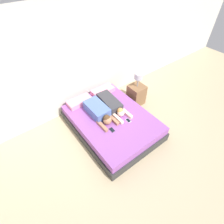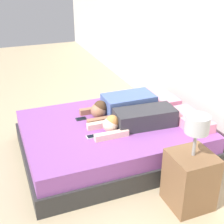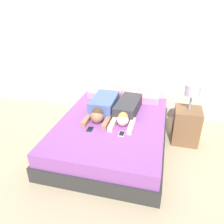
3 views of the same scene
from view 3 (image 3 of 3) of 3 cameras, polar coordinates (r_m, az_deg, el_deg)
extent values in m
plane|color=tan|center=(3.50, 0.00, -8.18)|extent=(12.00, 12.00, 0.00)
cube|color=beige|center=(4.10, 4.29, 16.95)|extent=(12.00, 0.06, 2.60)
cube|color=#2D2D2D|center=(3.44, 0.00, -6.70)|extent=(1.61, 2.11, 0.22)
cube|color=#8C4C9E|center=(3.33, 0.00, -3.77)|extent=(1.55, 2.05, 0.19)
cube|color=pink|center=(4.07, -1.86, 4.74)|extent=(0.60, 0.30, 0.12)
cube|color=pink|center=(3.95, 7.93, 3.75)|extent=(0.60, 0.30, 0.12)
cube|color=#4C66A5|center=(3.53, -1.99, 2.14)|extent=(0.36, 0.63, 0.24)
sphere|color=#A37051|center=(3.20, -3.95, -1.23)|extent=(0.19, 0.19, 0.19)
sphere|color=#4C331E|center=(3.20, -3.85, -0.36)|extent=(0.16, 0.16, 0.16)
cube|color=#A37051|center=(3.26, -6.58, -2.00)|extent=(0.07, 0.35, 0.07)
cube|color=#A37051|center=(3.18, -1.39, -2.67)|extent=(0.07, 0.35, 0.07)
cube|color=#333338|center=(3.50, 4.24, 1.45)|extent=(0.36, 0.72, 0.20)
sphere|color=beige|center=(3.13, 2.82, -2.14)|extent=(0.17, 0.17, 0.17)
sphere|color=#D18C47|center=(3.13, 2.92, -1.32)|extent=(0.15, 0.15, 0.15)
cube|color=beige|center=(3.15, 0.26, -3.00)|extent=(0.07, 0.39, 0.07)
cube|color=beige|center=(3.10, 5.09, -3.60)|extent=(0.07, 0.39, 0.07)
cube|color=#2D2D33|center=(3.08, -5.77, -4.48)|extent=(0.08, 0.13, 0.01)
cube|color=black|center=(3.08, -5.77, -4.40)|extent=(0.07, 0.11, 0.00)
cube|color=silver|center=(2.97, 2.55, -5.71)|extent=(0.08, 0.13, 0.01)
cube|color=black|center=(2.97, 2.55, -5.62)|extent=(0.07, 0.11, 0.00)
cube|color=brown|center=(3.60, 18.82, -3.39)|extent=(0.39, 0.39, 0.56)
cylinder|color=#999999|center=(3.43, 19.81, 2.36)|extent=(0.03, 0.03, 0.24)
cylinder|color=#B2B2B7|center=(3.35, 20.34, 5.41)|extent=(0.22, 0.22, 0.16)
camera|label=1|loc=(2.74, -78.80, 36.68)|focal=28.00mm
camera|label=2|loc=(2.83, 73.49, 10.72)|focal=50.00mm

